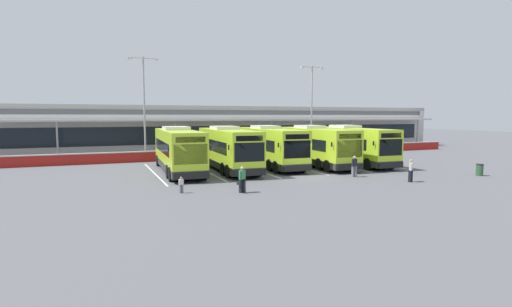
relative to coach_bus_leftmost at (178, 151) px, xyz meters
name	(u,v)px	position (x,y,z in m)	size (l,w,h in m)	color
ground_plane	(303,176)	(8.53, -5.94, -1.79)	(200.00, 200.00, 0.00)	#56565B
terminal_building	(209,128)	(8.53, 20.97, 1.23)	(70.00, 13.00, 6.00)	silver
red_barrier_wall	(239,153)	(8.53, 8.56, -1.23)	(60.00, 0.40, 1.10)	maroon
coach_bus_leftmost	(178,151)	(0.00, 0.00, 0.00)	(3.37, 12.26, 3.78)	#B7DB2D
coach_bus_left_centre	(227,149)	(4.27, -0.17, 0.00)	(3.37, 12.26, 3.78)	#B7DB2D
coach_bus_centre	(269,147)	(8.61, 0.61, 0.00)	(3.37, 12.26, 3.78)	#B7DB2D
coach_bus_right_centre	(314,146)	(12.83, -0.42, 0.00)	(3.37, 12.26, 3.78)	#B7DB2D
coach_bus_rightmost	(350,145)	(16.76, -0.68, 0.00)	(3.37, 12.26, 3.78)	#B7DB2D
bay_stripe_far_west	(154,173)	(-1.97, 0.06, -1.78)	(0.14, 13.00, 0.01)	silver
bay_stripe_west	(204,170)	(2.23, 0.06, -1.78)	(0.14, 13.00, 0.01)	silver
bay_stripe_mid_west	(250,168)	(6.43, 0.06, -1.78)	(0.14, 13.00, 0.01)	silver
bay_stripe_centre	(291,166)	(10.63, 0.06, -1.78)	(0.14, 13.00, 0.01)	silver
bay_stripe_mid_east	(329,164)	(14.83, 0.06, -1.78)	(0.14, 13.00, 0.01)	silver
bay_stripe_east	(364,162)	(19.03, 0.06, -1.78)	(0.14, 13.00, 0.01)	silver
pedestrian_with_handbag	(242,179)	(1.85, -10.32, -0.93)	(0.64, 0.45, 1.62)	black
pedestrian_in_dark_coat	(354,166)	(11.96, -7.85, -0.91)	(0.54, 0.29, 1.62)	slate
pedestrian_child	(181,184)	(-1.60, -9.02, -1.24)	(0.32, 0.21, 1.00)	slate
pedestrian_near_bin	(411,170)	(14.24, -11.25, -0.91)	(0.45, 0.44, 1.62)	black
lamp_post_west	(144,101)	(-1.34, 11.36, 4.50)	(3.24, 0.28, 11.00)	#9E9EA3
lamp_post_centre	(312,103)	(19.29, 11.01, 4.50)	(3.24, 0.28, 11.00)	#9E9EA3
litter_bin	(480,170)	(21.41, -11.10, -1.32)	(0.54, 0.54, 0.93)	#2D5133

